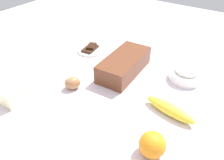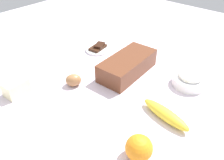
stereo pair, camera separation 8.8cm
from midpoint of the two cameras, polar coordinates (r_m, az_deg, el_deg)
The scene contains 8 objects.
ground_plane at distance 0.91m, azimuth 2.77°, elevation -2.66°, with size 2.40×2.40×0.02m, color silver.
loaf_pan at distance 0.97m, azimuth 6.58°, elevation 3.76°, with size 0.29×0.14×0.08m.
flour_bowl at distance 0.97m, azimuth 21.75°, elevation 0.07°, with size 0.14×0.14×0.06m.
banana at distance 0.79m, azimuth 16.67°, elevation -8.52°, with size 0.19×0.04×0.04m, color yellow.
orange_fruit at distance 0.66m, azimuth 10.91°, elevation -16.91°, with size 0.08×0.08×0.08m, color orange.
butter_block at distance 0.92m, azimuth -20.86°, elevation -1.89°, with size 0.09×0.06×0.06m, color #F4EDB2.
egg_near_butter at distance 0.91m, azimuth -7.14°, elevation -0.12°, with size 0.05×0.05×0.06m, color #A16C41.
chocolate_plate at distance 1.17m, azimuth -1.40°, elevation 8.02°, with size 0.13×0.13×0.03m.
Camera 2 is at (-0.54, -0.47, 0.56)m, focal length 35.74 mm.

